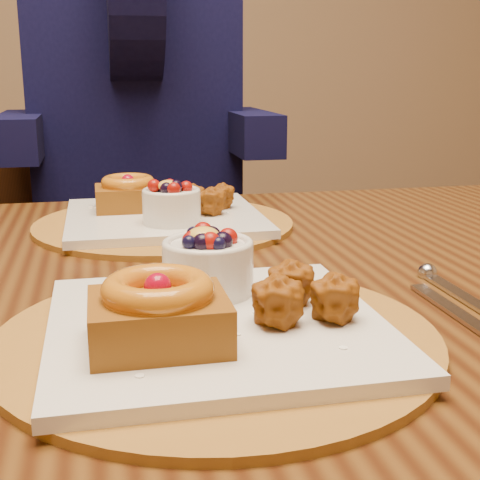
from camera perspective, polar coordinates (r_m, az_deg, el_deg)
name	(u,v)px	position (r m, az deg, el deg)	size (l,w,h in m)	color
dining_table	(185,330)	(0.81, -4.72, -7.68)	(1.60, 0.90, 0.76)	#331709
place_setting_near	(213,314)	(0.57, -2.33, -6.30)	(0.38, 0.38, 0.08)	brown
place_setting_far	(163,213)	(0.99, -6.60, 2.29)	(0.38, 0.38, 0.08)	brown
cutlery_near	(462,305)	(0.69, 18.41, -5.32)	(0.06, 0.17, 0.00)	#B2B2B7
chair_far	(77,283)	(1.69, -13.71, -3.59)	(0.53, 0.53, 0.85)	black
diner	(133,67)	(1.57, -9.13, 14.40)	(0.57, 0.53, 0.92)	black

